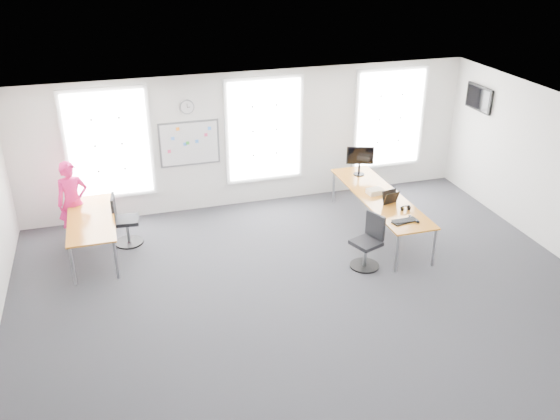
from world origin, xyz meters
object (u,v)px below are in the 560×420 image
object	(u,v)px
desk_left	(91,221)
desk_right	(380,198)
chair_left	(124,223)
headphones	(405,208)
person	(73,202)
keyboard	(405,221)
chair_right	(368,244)
monitor	(360,158)

from	to	relation	value
desk_left	desk_right	bearing A→B (deg)	-6.71
chair_left	headphones	bearing A→B (deg)	-102.74
person	keyboard	bearing A→B (deg)	-34.70
keyboard	person	bearing A→B (deg)	145.02
headphones	desk_right	bearing A→B (deg)	99.63
chair_right	monitor	world-z (taller)	monitor
desk_right	headphones	xyz separation A→B (m)	(0.16, -0.76, 0.10)
desk_right	keyboard	distance (m)	1.20
person	chair_left	bearing A→B (deg)	-35.94
desk_left	headphones	xyz separation A→B (m)	(5.80, -1.43, 0.13)
monitor	headphones	bearing A→B (deg)	-68.15
keyboard	monitor	xyz separation A→B (m)	(0.10, 2.34, 0.38)
desk_left	chair_left	world-z (taller)	chair_left
desk_left	keyboard	world-z (taller)	keyboard
desk_left	person	size ratio (longest dim) A/B	1.28
chair_left	monitor	size ratio (longest dim) A/B	1.61
person	headphones	distance (m)	6.47
desk_right	chair_left	size ratio (longest dim) A/B	3.12
desk_right	headphones	distance (m)	0.79
chair_right	keyboard	world-z (taller)	chair_right
person	monitor	xyz separation A→B (m)	(5.98, -0.20, 0.35)
chair_right	chair_left	distance (m)	4.78
desk_right	headphones	bearing A→B (deg)	-77.82
monitor	desk_left	bearing A→B (deg)	-157.21
desk_left	keyboard	size ratio (longest dim) A/B	4.29
desk_right	headphones	size ratio (longest dim) A/B	18.47
desk_right	desk_left	bearing A→B (deg)	173.29
desk_left	chair_right	xyz separation A→B (m)	(4.84, -1.89, -0.26)
desk_right	desk_left	world-z (taller)	desk_right
chair_right	headphones	xyz separation A→B (m)	(0.95, 0.46, 0.39)
desk_left	keyboard	bearing A→B (deg)	-18.48
person	monitor	distance (m)	6.00
person	keyboard	world-z (taller)	person
desk_left	monitor	distance (m)	5.71
desk_left	headphones	bearing A→B (deg)	-13.82
desk_left	headphones	size ratio (longest dim) A/B	12.10
chair_right	keyboard	distance (m)	0.80
keyboard	monitor	distance (m)	2.37
keyboard	headphones	world-z (taller)	headphones
chair_left	headphones	world-z (taller)	chair_left
monitor	desk_right	bearing A→B (deg)	-73.79
desk_right	keyboard	xyz separation A→B (m)	(-0.07, -1.20, 0.06)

